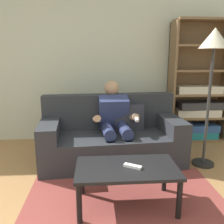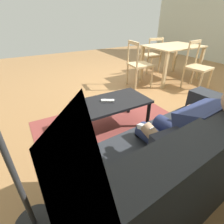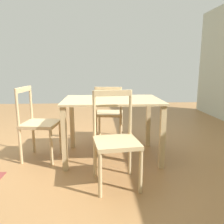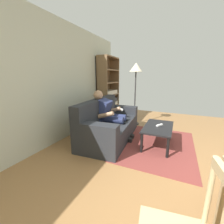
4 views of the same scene
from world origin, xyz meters
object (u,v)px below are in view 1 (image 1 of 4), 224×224
(person_lounging, at_px, (115,121))
(tv_remote, at_px, (133,166))
(bookshelf, at_px, (198,97))
(floor_lamp, at_px, (213,52))
(coffee_table, at_px, (127,172))
(couch, at_px, (112,137))

(person_lounging, height_order, tv_remote, person_lounging)
(bookshelf, bearing_deg, floor_lamp, -106.42)
(coffee_table, xyz_separation_m, bookshelf, (1.43, 1.80, 0.40))
(bookshelf, xyz_separation_m, floor_lamp, (-0.29, -0.99, 0.72))
(tv_remote, bearing_deg, person_lounging, 35.06)
(tv_remote, xyz_separation_m, floor_lamp, (1.09, 0.83, 1.05))
(person_lounging, height_order, floor_lamp, floor_lamp)
(couch, height_order, tv_remote, couch)
(coffee_table, bearing_deg, person_lounging, 91.35)
(bookshelf, bearing_deg, tv_remote, -127.13)
(tv_remote, relative_size, bookshelf, 0.09)
(coffee_table, bearing_deg, floor_lamp, 35.53)
(couch, xyz_separation_m, person_lounging, (0.04, 0.01, 0.23))
(couch, relative_size, tv_remote, 11.33)
(tv_remote, relative_size, floor_lamp, 0.10)
(tv_remote, bearing_deg, coffee_table, 102.04)
(bookshelf, bearing_deg, coffee_table, -128.45)
(person_lounging, relative_size, coffee_table, 1.12)
(couch, distance_m, bookshelf, 1.71)
(coffee_table, xyz_separation_m, tv_remote, (0.05, -0.02, 0.07))
(tv_remote, bearing_deg, bookshelf, -6.12)
(couch, bearing_deg, floor_lamp, -12.57)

